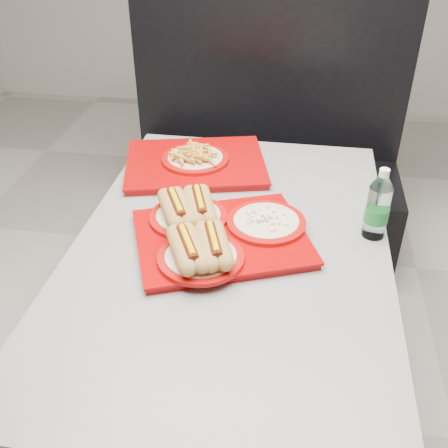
% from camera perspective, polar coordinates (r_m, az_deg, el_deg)
% --- Properties ---
extents(ground, '(6.00, 6.00, 0.00)m').
position_cam_1_polar(ground, '(2.04, 0.56, -19.43)').
color(ground, '#A09B90').
rests_on(ground, ground).
extents(diner_table, '(0.92, 1.42, 0.75)m').
position_cam_1_polar(diner_table, '(1.61, 0.68, -6.92)').
color(diner_table, black).
rests_on(diner_table, ground).
extents(booth_bench, '(1.30, 0.57, 1.35)m').
position_cam_1_polar(booth_bench, '(2.62, 4.21, 5.65)').
color(booth_bench, black).
rests_on(booth_bench, ground).
extents(tray_near, '(0.58, 0.53, 0.11)m').
position_cam_1_polar(tray_near, '(1.49, -1.07, -0.86)').
color(tray_near, '#8B0304').
rests_on(tray_near, diner_table).
extents(tray_far, '(0.57, 0.49, 0.10)m').
position_cam_1_polar(tray_far, '(1.90, -3.14, 6.93)').
color(tray_far, '#8B0304').
rests_on(tray_far, diner_table).
extents(water_bottle, '(0.07, 0.07, 0.22)m').
position_cam_1_polar(water_bottle, '(1.55, 16.39, 1.71)').
color(water_bottle, silver).
rests_on(water_bottle, diner_table).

